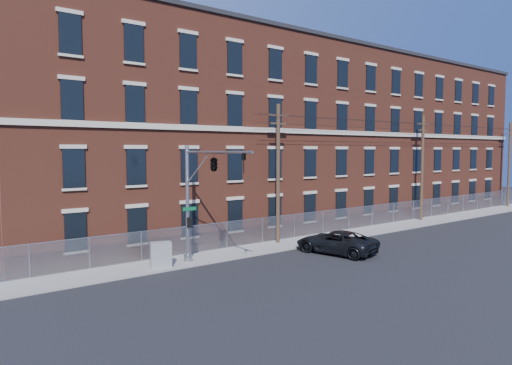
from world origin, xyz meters
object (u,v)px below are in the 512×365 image
object	(u,v)px
pickup_truck	(336,242)
utility_pole_near	(278,171)
traffic_signal_mast	(207,176)
utility_cabinet	(161,255)

from	to	relation	value
pickup_truck	utility_pole_near	bearing A→B (deg)	-89.55
utility_pole_near	pickup_truck	distance (m)	6.62
traffic_signal_mast	pickup_truck	xyz separation A→B (m)	(9.14, -1.22, -4.63)
traffic_signal_mast	pickup_truck	distance (m)	10.32
utility_pole_near	utility_cabinet	xyz separation A→B (m)	(-9.91, -1.40, -4.49)
pickup_truck	traffic_signal_mast	bearing A→B (deg)	-20.91
traffic_signal_mast	pickup_truck	size ratio (longest dim) A/B	1.28
traffic_signal_mast	utility_cabinet	xyz separation A→B (m)	(-1.91, 2.02, -4.54)
traffic_signal_mast	utility_pole_near	bearing A→B (deg)	23.14
pickup_truck	utility_cabinet	world-z (taller)	utility_cabinet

